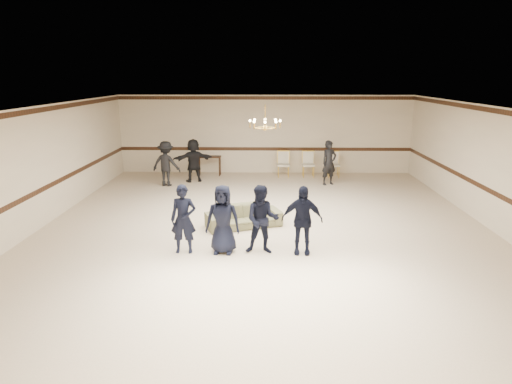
% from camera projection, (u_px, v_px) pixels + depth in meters
% --- Properties ---
extents(room, '(12.01, 14.01, 3.21)m').
position_uv_depth(room, '(265.00, 168.00, 11.95)').
color(room, beige).
rests_on(room, ground).
extents(chair_rail, '(12.00, 0.02, 0.14)m').
position_uv_depth(chair_rail, '(265.00, 149.00, 18.86)').
color(chair_rail, '#361C10').
rests_on(chair_rail, wall_back).
extents(crown_molding, '(12.00, 0.02, 0.14)m').
position_uv_depth(crown_molding, '(265.00, 98.00, 18.34)').
color(crown_molding, '#361C10').
rests_on(crown_molding, wall_back).
extents(chandelier, '(0.94, 0.94, 0.89)m').
position_uv_depth(chandelier, '(265.00, 116.00, 12.60)').
color(chandelier, '#B38839').
rests_on(chandelier, ceiling).
extents(boy_a, '(0.59, 0.40, 1.60)m').
position_uv_depth(boy_a, '(183.00, 219.00, 10.36)').
color(boy_a, black).
rests_on(boy_a, floor).
extents(boy_b, '(0.82, 0.57, 1.60)m').
position_uv_depth(boy_b, '(223.00, 219.00, 10.34)').
color(boy_b, black).
rests_on(boy_b, floor).
extents(boy_c, '(0.80, 0.64, 1.60)m').
position_uv_depth(boy_c, '(262.00, 220.00, 10.32)').
color(boy_c, black).
rests_on(boy_c, floor).
extents(boy_d, '(0.96, 0.44, 1.60)m').
position_uv_depth(boy_d, '(302.00, 220.00, 10.30)').
color(boy_d, black).
rests_on(boy_d, floor).
extents(settee, '(2.15, 1.45, 0.58)m').
position_uv_depth(settee, '(244.00, 216.00, 12.25)').
color(settee, '#6D6C49').
rests_on(settee, floor).
extents(adult_left, '(1.18, 0.84, 1.65)m').
position_uv_depth(adult_left, '(166.00, 164.00, 16.65)').
color(adult_left, black).
rests_on(adult_left, floor).
extents(adult_mid, '(1.61, 0.98, 1.65)m').
position_uv_depth(adult_mid, '(194.00, 160.00, 17.31)').
color(adult_mid, black).
rests_on(adult_mid, floor).
extents(adult_right, '(0.72, 0.62, 1.65)m').
position_uv_depth(adult_right, '(329.00, 163.00, 16.82)').
color(adult_right, black).
rests_on(adult_right, floor).
extents(banquet_chair_left, '(0.49, 0.49, 1.00)m').
position_uv_depth(banquet_chair_left, '(283.00, 165.00, 18.19)').
color(banquet_chair_left, beige).
rests_on(banquet_chair_left, floor).
extents(banquet_chair_mid, '(0.51, 0.51, 1.00)m').
position_uv_depth(banquet_chair_mid, '(308.00, 165.00, 18.17)').
color(banquet_chair_mid, beige).
rests_on(banquet_chair_mid, floor).
extents(banquet_chair_right, '(0.50, 0.50, 1.00)m').
position_uv_depth(banquet_chair_right, '(333.00, 165.00, 18.15)').
color(banquet_chair_right, beige).
rests_on(banquet_chair_right, floor).
extents(console_table, '(0.96, 0.42, 0.80)m').
position_uv_depth(console_table, '(209.00, 166.00, 18.47)').
color(console_table, black).
rests_on(console_table, floor).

